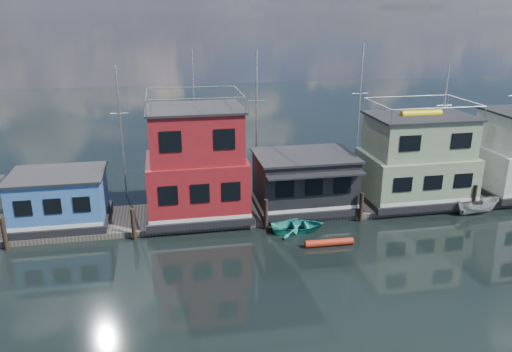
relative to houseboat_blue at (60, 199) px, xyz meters
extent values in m
plane|color=black|center=(18.00, -12.00, -2.21)|extent=(160.00, 160.00, 0.00)
cube|color=#595147|center=(18.00, 0.00, -2.01)|extent=(48.00, 5.00, 0.40)
cube|color=black|center=(0.00, 0.00, -1.56)|extent=(6.40, 4.90, 0.50)
cube|color=#3B6BB1|center=(0.00, 0.00, 0.19)|extent=(6.00, 4.50, 3.00)
cube|color=black|center=(0.00, 0.00, 1.77)|extent=(6.30, 4.80, 0.16)
cube|color=black|center=(9.50, 0.00, -1.56)|extent=(7.40, 5.90, 0.50)
cube|color=maroon|center=(9.50, 0.00, 0.57)|extent=(7.00, 5.50, 3.74)
cube|color=maroon|center=(9.50, 0.00, 4.17)|extent=(6.30, 4.95, 3.46)
cube|color=black|center=(9.50, 0.00, 5.97)|extent=(6.65, 5.23, 0.16)
cylinder|color=silver|center=(9.50, 0.00, 8.05)|extent=(0.08, 0.08, 4.00)
cube|color=black|center=(17.50, 0.00, -1.56)|extent=(7.40, 5.40, 0.50)
cube|color=black|center=(17.50, 0.00, 0.39)|extent=(7.00, 5.00, 3.40)
cube|color=black|center=(17.50, 0.00, 2.17)|extent=(7.30, 5.30, 0.16)
cube|color=black|center=(17.50, -2.80, 1.58)|extent=(7.00, 1.20, 0.12)
cube|color=black|center=(26.50, 0.00, -1.56)|extent=(8.40, 5.90, 0.50)
cube|color=gray|center=(26.50, 0.00, 0.25)|extent=(8.00, 5.50, 3.12)
cube|color=gray|center=(26.50, 0.00, 3.25)|extent=(7.20, 4.95, 2.88)
cube|color=black|center=(26.50, 0.00, 4.77)|extent=(7.60, 5.23, 0.16)
cylinder|color=yellow|center=(26.50, 0.00, 4.94)|extent=(3.20, 0.56, 0.56)
cylinder|color=#2D2116|center=(-3.00, -2.80, -1.11)|extent=(0.28, 0.28, 2.20)
cylinder|color=#2D2116|center=(5.00, -2.80, -1.11)|extent=(0.28, 0.28, 2.20)
cylinder|color=#2D2116|center=(14.00, -2.80, -1.11)|extent=(0.28, 0.28, 2.20)
cylinder|color=#2D2116|center=(21.00, -2.80, -1.11)|extent=(0.28, 0.28, 2.20)
cylinder|color=#2D2116|center=(30.00, -2.80, -1.11)|extent=(0.28, 0.28, 2.20)
cylinder|color=silver|center=(4.00, 6.00, 3.04)|extent=(0.16, 0.16, 10.50)
cylinder|color=silver|center=(4.00, 6.00, 4.62)|extent=(1.40, 0.06, 0.06)
cylinder|color=silver|center=(15.00, 6.00, 3.54)|extent=(0.16, 0.16, 11.50)
cylinder|color=silver|center=(15.00, 6.00, 5.27)|extent=(1.40, 0.06, 0.06)
cylinder|color=silver|center=(24.00, 6.00, 3.79)|extent=(0.16, 0.16, 12.00)
cylinder|color=silver|center=(24.00, 6.00, 5.59)|extent=(1.40, 0.06, 0.06)
cylinder|color=silver|center=(32.00, 6.00, 2.79)|extent=(0.16, 0.16, 10.00)
cylinder|color=silver|center=(32.00, 6.00, 4.29)|extent=(1.40, 0.06, 0.06)
imported|color=teal|center=(16.11, -3.59, -1.82)|extent=(3.80, 2.76, 0.77)
imported|color=beige|center=(30.16, -3.14, -1.58)|extent=(3.29, 1.30, 1.26)
cylinder|color=red|center=(17.50, -6.14, -1.97)|extent=(3.22, 0.54, 0.47)
camera|label=1|loc=(7.38, -34.08, 12.53)|focal=35.00mm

